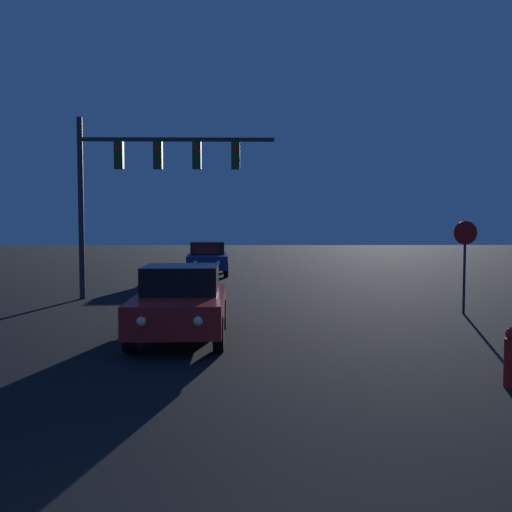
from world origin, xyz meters
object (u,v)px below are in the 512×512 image
object	(u,v)px
car_near	(181,303)
traffic_signal_mast	(145,171)
fire_hydrant	(512,357)
stop_sign	(465,250)
car_far	(207,258)

from	to	relation	value
car_near	traffic_signal_mast	size ratio (longest dim) A/B	0.62
fire_hydrant	stop_sign	bearing A→B (deg)	74.46
car_far	traffic_signal_mast	xyz separation A→B (m)	(-1.46, -8.58, 3.42)
stop_sign	traffic_signal_mast	bearing A→B (deg)	160.68
stop_sign	fire_hydrant	distance (m)	7.37
car_far	stop_sign	xyz separation A→B (m)	(7.89, -11.86, 0.97)
car_far	traffic_signal_mast	bearing A→B (deg)	77.21
car_far	stop_sign	world-z (taller)	stop_sign
car_near	stop_sign	size ratio (longest dim) A/B	1.56
car_far	stop_sign	distance (m)	14.28
traffic_signal_mast	stop_sign	xyz separation A→B (m)	(9.35, -3.28, -2.45)
traffic_signal_mast	car_near	bearing A→B (deg)	-73.84
traffic_signal_mast	stop_sign	size ratio (longest dim) A/B	2.51
car_far	fire_hydrant	bearing A→B (deg)	104.38
stop_sign	fire_hydrant	xyz separation A→B (m)	(-1.94, -6.99, -1.30)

